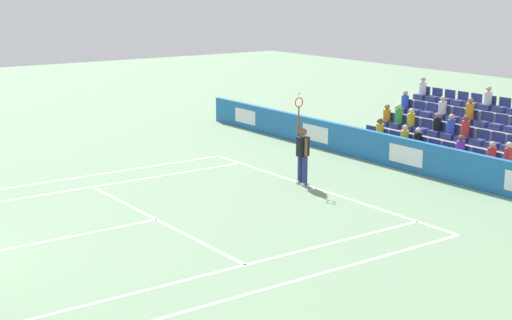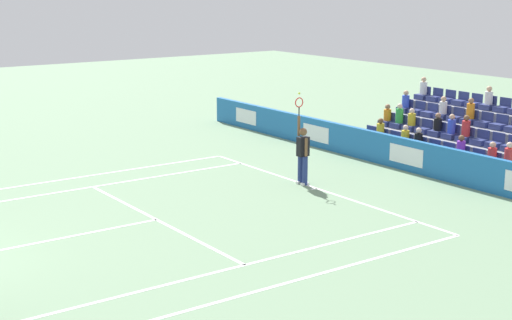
{
  "view_description": "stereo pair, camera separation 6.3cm",
  "coord_description": "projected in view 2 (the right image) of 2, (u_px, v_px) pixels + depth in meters",
  "views": [
    {
      "loc": [
        -17.36,
        2.75,
        6.11
      ],
      "look_at": [
        0.32,
        -9.85,
        1.1
      ],
      "focal_mm": 54.04,
      "sensor_mm": 36.0,
      "label": 1
    },
    {
      "loc": [
        -17.4,
        2.7,
        6.11
      ],
      "look_at": [
        0.32,
        -9.85,
        1.1
      ],
      "focal_mm": 54.04,
      "sensor_mm": 36.0,
      "label": 2
    }
  ],
  "objects": [
    {
      "name": "stadium_stand",
      "position": [
        467.0,
        140.0,
        27.14
      ],
      "size": [
        6.82,
        3.8,
        2.57
      ],
      "color": "gray",
      "rests_on": "ground"
    },
    {
      "name": "sponsor_barrier",
      "position": [
        408.0,
        155.0,
        25.52
      ],
      "size": [
        23.34,
        0.22,
        1.07
      ],
      "color": "#1E66AD",
      "rests_on": "ground"
    },
    {
      "name": "line_doubles_sideline_left",
      "position": [
        62.0,
        180.0,
        24.43
      ],
      "size": [
        0.1,
        11.89,
        0.01
      ],
      "primitive_type": "cube",
      "color": "white",
      "rests_on": "ground"
    },
    {
      "name": "line_singles_sideline_left",
      "position": [
        79.0,
        189.0,
        23.35
      ],
      "size": [
        0.1,
        11.89,
        0.01
      ],
      "primitive_type": "cube",
      "color": "white",
      "rests_on": "ground"
    },
    {
      "name": "line_doubles_sideline_right",
      "position": [
        264.0,
        289.0,
        15.71
      ],
      "size": [
        0.1,
        11.89,
        0.01
      ],
      "primitive_type": "cube",
      "color": "white",
      "rests_on": "ground"
    },
    {
      "name": "line_service",
      "position": [
        156.0,
        220.0,
        20.33
      ],
      "size": [
        8.23,
        0.1,
        0.01
      ],
      "primitive_type": "cube",
      "color": "white",
      "rests_on": "ground"
    },
    {
      "name": "line_centre_mark",
      "position": [
        314.0,
        189.0,
        23.37
      ],
      "size": [
        0.1,
        0.2,
        0.01
      ],
      "primitive_type": "cube",
      "color": "white",
      "rests_on": "ground"
    },
    {
      "name": "line_centre_service",
      "position": [
        39.0,
        243.0,
        18.53
      ],
      "size": [
        0.1,
        6.4,
        0.01
      ],
      "primitive_type": "cube",
      "color": "white",
      "rests_on": "ground"
    },
    {
      "name": "line_singles_sideline_right",
      "position": [
        227.0,
        269.0,
        16.8
      ],
      "size": [
        0.1,
        11.89,
        0.01
      ],
      "primitive_type": "cube",
      "color": "white",
      "rests_on": "ground"
    },
    {
      "name": "tennis_player",
      "position": [
        303.0,
        153.0,
        23.7
      ],
      "size": [
        0.53,
        0.36,
        2.85
      ],
      "color": "navy",
      "rests_on": "ground"
    },
    {
      "name": "line_baseline",
      "position": [
        317.0,
        188.0,
        23.42
      ],
      "size": [
        10.97,
        0.1,
        0.01
      ],
      "primitive_type": "cube",
      "color": "white",
      "rests_on": "ground"
    }
  ]
}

